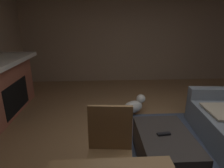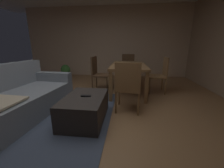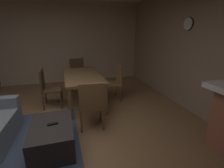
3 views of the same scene
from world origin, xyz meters
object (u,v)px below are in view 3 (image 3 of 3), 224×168
object	(u,v)px
wall_clock	(188,24)
dining_chair_east	(78,72)
dining_chair_west	(91,103)
ottoman_coffee_table	(52,136)
dining_chair_north	(48,86)
tv_remote	(53,124)
dining_chair_south	(115,80)
dining_table	(83,78)

from	to	relation	value
wall_clock	dining_chair_east	bearing A→B (deg)	47.65
wall_clock	dining_chair_west	bearing A→B (deg)	101.17
dining_chair_east	dining_chair_west	bearing A→B (deg)	179.97
ottoman_coffee_table	dining_chair_north	world-z (taller)	dining_chair_north
tv_remote	dining_chair_west	xyz separation A→B (m)	(0.37, -0.66, 0.10)
ottoman_coffee_table	dining_chair_east	world-z (taller)	dining_chair_east
dining_chair_east	dining_chair_north	bearing A→B (deg)	146.46
tv_remote	wall_clock	size ratio (longest dim) A/B	0.55
dining_chair_south	wall_clock	world-z (taller)	wall_clock
tv_remote	dining_chair_east	size ratio (longest dim) A/B	0.17
dining_chair_north	wall_clock	bearing A→B (deg)	-104.74
dining_chair_east	dining_chair_north	xyz separation A→B (m)	(-1.24, 0.82, 0.00)
dining_chair_west	dining_chair_south	bearing A→B (deg)	-33.99
ottoman_coffee_table	dining_chair_south	xyz separation A→B (m)	(1.62, -1.53, 0.32)
dining_chair_south	dining_chair_north	size ratio (longest dim) A/B	1.00
dining_chair_north	wall_clock	size ratio (longest dim) A/B	3.20
ottoman_coffee_table	dining_chair_south	world-z (taller)	dining_chair_south
ottoman_coffee_table	dining_chair_west	bearing A→B (deg)	-61.54
ottoman_coffee_table	tv_remote	size ratio (longest dim) A/B	5.88
dining_table	dining_chair_east	xyz separation A→B (m)	(1.25, 0.01, -0.14)
dining_table	dining_chair_east	world-z (taller)	dining_chair_east
dining_chair_west	dining_chair_north	distance (m)	1.50
tv_remote	dining_chair_north	bearing A→B (deg)	-1.51
dining_chair_west	wall_clock	world-z (taller)	wall_clock
dining_chair_west	wall_clock	size ratio (longest dim) A/B	3.20
dining_chair_east	dining_table	bearing A→B (deg)	-179.67
dining_chair_east	dining_chair_north	distance (m)	1.49
tv_remote	wall_clock	bearing A→B (deg)	-81.45
ottoman_coffee_table	wall_clock	bearing A→B (deg)	-74.45
tv_remote	dining_chair_south	distance (m)	2.21
dining_chair_south	ottoman_coffee_table	bearing A→B (deg)	136.64
ottoman_coffee_table	dining_chair_south	bearing A→B (deg)	-43.36
ottoman_coffee_table	dining_chair_west	xyz separation A→B (m)	(0.37, -0.69, 0.32)
wall_clock	dining_chair_north	bearing A→B (deg)	75.26
dining_table	dining_chair_east	distance (m)	1.26
dining_chair_east	dining_chair_west	world-z (taller)	same
dining_table	dining_chair_west	xyz separation A→B (m)	(-1.25, 0.01, -0.14)
wall_clock	dining_table	bearing A→B (deg)	70.30
tv_remote	dining_chair_north	distance (m)	1.64
wall_clock	ottoman_coffee_table	bearing A→B (deg)	105.55
tv_remote	dining_chair_south	world-z (taller)	dining_chair_south
dining_table	dining_chair_west	distance (m)	1.26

